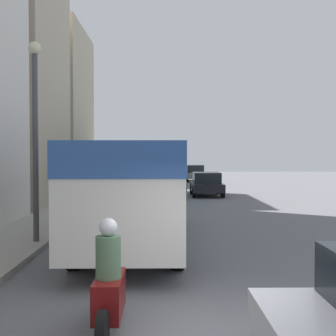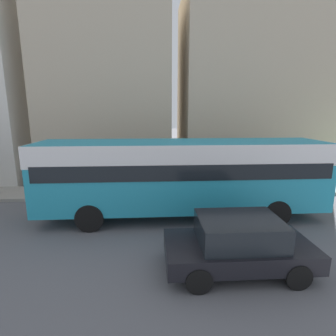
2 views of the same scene
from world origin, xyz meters
name	(u,v)px [view 1 (image 1 of 2)]	position (x,y,z in m)	size (l,w,h in m)	color
building_end_row	(41,111)	(-9.26, 26.43, 5.62)	(6.12, 8.56, 11.23)	#BCAD93
bus_lead	(134,179)	(-1.59, 7.22, 1.88)	(2.62, 10.11, 2.88)	silver
bus_following	(146,164)	(-1.78, 21.32, 1.98)	(2.53, 10.98, 3.05)	teal
bus_third_in_line	(151,160)	(-1.76, 35.03, 2.06)	(2.51, 10.45, 3.19)	#2D8447
motorcycle_behind_lead	(109,290)	(-1.53, 0.21, 0.68)	(0.38, 2.24, 1.73)	maroon
car_far_curb	(195,173)	(2.27, 37.56, 0.79)	(1.84, 4.53, 1.53)	slate
car_distant	(207,184)	(1.95, 22.38, 0.76)	(1.92, 3.84, 1.46)	black
lamp_post	(35,123)	(-4.35, 6.79, 3.51)	(0.36, 0.36, 5.61)	#47474C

